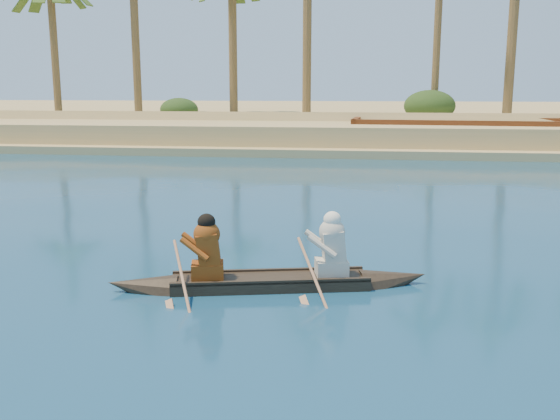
# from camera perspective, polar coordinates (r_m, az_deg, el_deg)

# --- Properties ---
(ground) EXTENTS (160.00, 160.00, 0.00)m
(ground) POSITION_cam_1_polar(r_m,az_deg,el_deg) (6.83, -19.59, -16.84)
(ground) COLOR navy
(ground) RESTS_ON ground
(sandy_embankment) EXTENTS (150.00, 51.00, 1.50)m
(sandy_embankment) POSITION_cam_1_polar(r_m,az_deg,el_deg) (52.35, 4.48, 8.38)
(sandy_embankment) COLOR tan
(sandy_embankment) RESTS_ON ground
(palm_grove) EXTENTS (110.00, 14.00, 16.00)m
(palm_grove) POSITION_cam_1_polar(r_m,az_deg,el_deg) (40.71, 3.66, 18.11)
(palm_grove) COLOR #2E511C
(palm_grove) RESTS_ON ground
(shrub_cluster) EXTENTS (100.00, 6.00, 2.40)m
(shrub_cluster) POSITION_cam_1_polar(r_m,az_deg,el_deg) (36.98, 3.13, 8.25)
(shrub_cluster) COLOR #1E3814
(shrub_cluster) RESTS_ON ground
(canoe) EXTENTS (5.09, 1.77, 1.40)m
(canoe) POSITION_cam_1_polar(r_m,az_deg,el_deg) (9.90, -0.91, -5.62)
(canoe) COLOR #31261B
(canoe) RESTS_ON ground
(barge_mid) EXTENTS (11.07, 4.37, 1.81)m
(barge_mid) POSITION_cam_1_polar(r_m,az_deg,el_deg) (32.77, 16.28, 6.43)
(barge_mid) COLOR #652E15
(barge_mid) RESTS_ON ground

